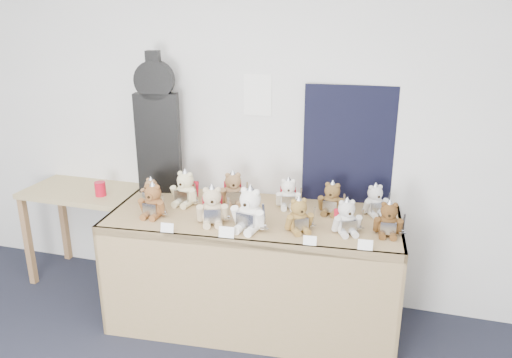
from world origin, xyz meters
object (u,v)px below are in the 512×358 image
(teddy_front_far_right, at_px, (346,218))
(teddy_back_centre_right, at_px, (288,195))
(teddy_front_far_left, at_px, (153,202))
(teddy_front_end, at_px, (388,220))
(side_table, at_px, (87,204))
(teddy_front_left, at_px, (212,207))
(teddy_back_far_left, at_px, (151,192))
(teddy_back_centre_left, at_px, (233,190))
(guitar_case, at_px, (157,125))
(teddy_back_end, at_px, (375,201))
(red_cup, at_px, (100,189))
(teddy_front_centre, at_px, (250,211))
(display_table, at_px, (252,242))
(teddy_front_right, at_px, (299,216))
(teddy_back_left, at_px, (185,189))
(teddy_back_right, at_px, (332,199))

(teddy_front_far_right, relative_size, teddy_back_centre_right, 1.05)
(teddy_front_far_left, xyz_separation_m, teddy_front_end, (1.55, 0.14, -0.01))
(side_table, relative_size, teddy_front_far_right, 3.82)
(teddy_front_left, xyz_separation_m, teddy_back_far_left, (-0.56, 0.21, -0.03))
(teddy_back_centre_left, xyz_separation_m, teddy_back_centre_right, (0.40, 0.05, -0.01))
(guitar_case, height_order, teddy_back_end, guitar_case)
(red_cup, relative_size, teddy_front_centre, 0.35)
(teddy_front_end, xyz_separation_m, teddy_back_far_left, (-1.68, 0.08, -0.01))
(display_table, height_order, teddy_front_end, teddy_front_end)
(teddy_front_left, relative_size, teddy_front_right, 1.15)
(guitar_case, bearing_deg, teddy_front_far_right, -26.57)
(teddy_front_right, xyz_separation_m, teddy_back_centre_right, (-0.15, 0.37, -0.00))
(teddy_front_right, relative_size, teddy_back_left, 0.89)
(teddy_front_centre, distance_m, teddy_back_centre_right, 0.47)
(side_table, height_order, teddy_back_right, teddy_back_right)
(teddy_front_far_right, xyz_separation_m, teddy_front_end, (0.25, 0.04, -0.00))
(teddy_back_left, xyz_separation_m, teddy_back_end, (1.33, 0.19, -0.02))
(teddy_front_far_left, relative_size, teddy_front_left, 0.91)
(teddy_front_far_right, distance_m, teddy_back_far_left, 1.43)
(teddy_front_centre, height_order, teddy_back_right, teddy_front_centre)
(teddy_back_centre_right, bearing_deg, teddy_front_far_right, -49.60)
(display_table, height_order, teddy_front_far_left, teddy_front_far_left)
(teddy_back_centre_left, distance_m, teddy_back_far_left, 0.60)
(guitar_case, relative_size, teddy_front_left, 3.69)
(teddy_front_left, distance_m, teddy_front_far_right, 0.87)
(teddy_back_end, bearing_deg, teddy_back_left, 159.10)
(teddy_back_left, bearing_deg, teddy_front_far_right, -1.40)
(side_table, relative_size, teddy_back_far_left, 4.53)
(teddy_back_left, xyz_separation_m, teddy_back_right, (1.04, 0.13, -0.01))
(side_table, relative_size, teddy_back_end, 4.00)
(display_table, bearing_deg, teddy_front_end, -4.72)
(teddy_front_far_right, height_order, teddy_back_right, same)
(display_table, height_order, teddy_front_centre, teddy_front_centre)
(teddy_front_far_left, height_order, teddy_front_centre, teddy_front_centre)
(teddy_front_centre, height_order, teddy_back_centre_right, teddy_front_centre)
(teddy_back_left, height_order, teddy_back_centre_left, teddy_back_left)
(teddy_front_left, height_order, teddy_front_centre, teddy_front_centre)
(teddy_front_centre, xyz_separation_m, teddy_back_centre_left, (-0.24, 0.39, -0.02))
(teddy_front_far_left, xyz_separation_m, teddy_back_centre_left, (0.45, 0.36, 0.00))
(guitar_case, xyz_separation_m, teddy_front_left, (0.60, -0.46, -0.41))
(teddy_front_end, distance_m, teddy_back_right, 0.47)
(teddy_front_far_left, relative_size, teddy_front_right, 1.05)
(display_table, distance_m, teddy_front_far_right, 0.69)
(teddy_front_left, xyz_separation_m, teddy_back_end, (1.02, 0.45, -0.02))
(guitar_case, bearing_deg, teddy_front_end, -23.21)
(red_cup, relative_size, teddy_front_left, 0.39)
(teddy_front_far_left, distance_m, teddy_front_centre, 0.70)
(teddy_front_far_right, relative_size, teddy_back_far_left, 1.19)
(teddy_back_end, relative_size, teddy_back_far_left, 1.13)
(teddy_back_centre_left, bearing_deg, teddy_front_far_left, -162.69)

